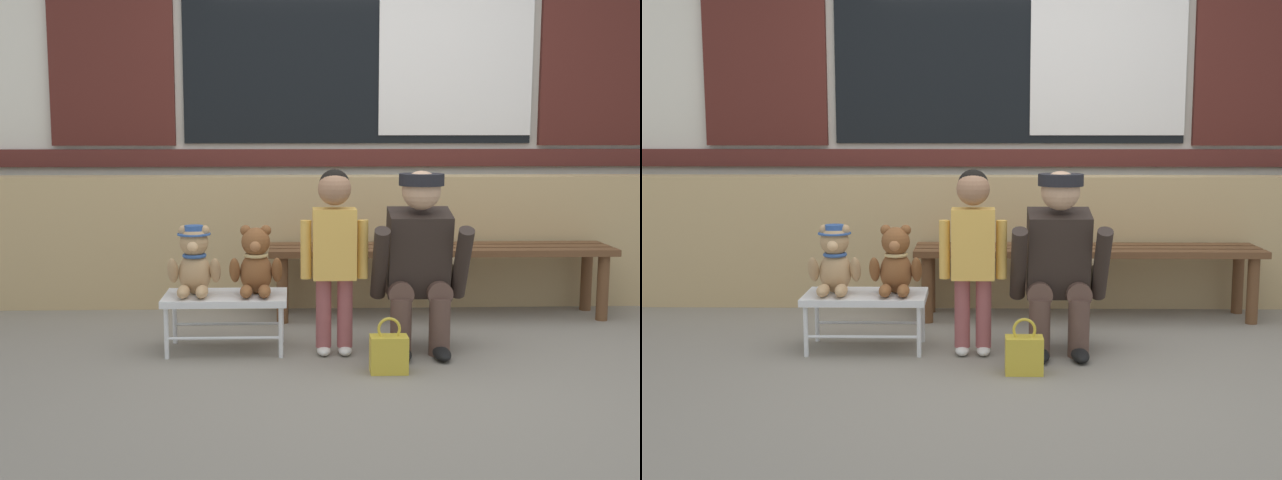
% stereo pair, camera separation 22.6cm
% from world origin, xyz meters
% --- Properties ---
extents(ground_plane, '(60.00, 60.00, 0.00)m').
position_xyz_m(ground_plane, '(0.00, 0.00, 0.00)').
color(ground_plane, gray).
extents(brick_low_wall, '(7.11, 0.25, 0.85)m').
position_xyz_m(brick_low_wall, '(0.00, 1.43, 0.42)').
color(brick_low_wall, tan).
rests_on(brick_low_wall, ground).
extents(shop_facade, '(7.25, 0.26, 3.24)m').
position_xyz_m(shop_facade, '(0.00, 1.94, 1.64)').
color(shop_facade, silver).
rests_on(shop_facade, ground).
extents(wooden_bench_long, '(2.10, 0.40, 0.44)m').
position_xyz_m(wooden_bench_long, '(0.45, 1.06, 0.37)').
color(wooden_bench_long, brown).
rests_on(wooden_bench_long, ground).
extents(small_display_bench, '(0.64, 0.36, 0.30)m').
position_xyz_m(small_display_bench, '(-0.81, 0.33, 0.27)').
color(small_display_bench, silver).
rests_on(small_display_bench, ground).
extents(teddy_bear_with_hat, '(0.28, 0.27, 0.36)m').
position_xyz_m(teddy_bear_with_hat, '(-0.97, 0.33, 0.47)').
color(teddy_bear_with_hat, tan).
rests_on(teddy_bear_with_hat, small_display_bench).
extents(teddy_bear_plain, '(0.28, 0.26, 0.36)m').
position_xyz_m(teddy_bear_plain, '(-0.65, 0.33, 0.46)').
color(teddy_bear_plain, brown).
rests_on(teddy_bear_plain, small_display_bench).
extents(child_standing, '(0.35, 0.18, 0.96)m').
position_xyz_m(child_standing, '(-0.25, 0.24, 0.59)').
color(child_standing, '#994C4C').
rests_on(child_standing, ground).
extents(adult_crouching, '(0.50, 0.49, 0.95)m').
position_xyz_m(adult_crouching, '(0.21, 0.28, 0.48)').
color(adult_crouching, brown).
rests_on(adult_crouching, ground).
extents(handbag_on_ground, '(0.18, 0.11, 0.27)m').
position_xyz_m(handbag_on_ground, '(0.00, -0.09, 0.10)').
color(handbag_on_ground, gold).
rests_on(handbag_on_ground, ground).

